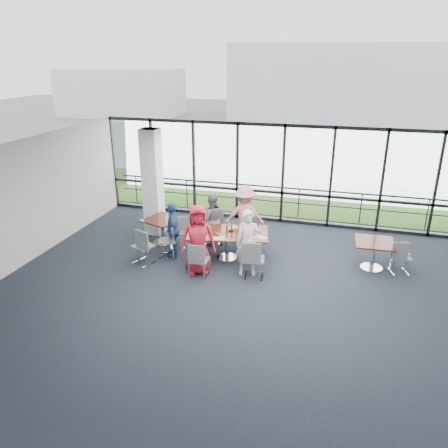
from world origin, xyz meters
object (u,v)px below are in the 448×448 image
(diner_near_right, at_px, (248,243))
(chair_main_nl, at_px, (199,260))
(chair_main_nr, at_px, (254,259))
(diner_end, at_px, (173,230))
(main_table, at_px, (227,236))
(chair_spare_r, at_px, (401,257))
(side_table_right, at_px, (374,245))
(chair_spare_lb, at_px, (177,233))
(chair_main_fr, at_px, (245,228))
(diner_far_left, at_px, (212,219))
(side_table_left, at_px, (162,222))
(chair_main_fl, at_px, (212,227))
(structural_column, at_px, (153,183))
(chair_main_end, at_px, (168,241))
(chair_spare_la, at_px, (143,246))
(diner_near_left, at_px, (198,239))
(diner_far_right, at_px, (245,216))

(diner_near_right, distance_m, chair_main_nl, 1.27)
(chair_main_nr, bearing_deg, diner_end, 156.24)
(main_table, distance_m, chair_spare_r, 4.44)
(side_table_right, bearing_deg, chair_spare_lb, -179.08)
(chair_main_fr, distance_m, chair_spare_r, 4.25)
(diner_far_left, relative_size, chair_main_nr, 1.57)
(side_table_left, xyz_separation_m, chair_main_nl, (1.71, -1.66, -0.20))
(side_table_left, relative_size, chair_main_nr, 1.22)
(side_table_right, xyz_separation_m, chair_main_fl, (-4.48, 0.47, -0.17))
(diner_near_right, distance_m, diner_end, 2.26)
(chair_spare_r, bearing_deg, chair_main_nr, -176.91)
(structural_column, xyz_separation_m, chair_main_end, (1.06, -1.51, -1.13))
(structural_column, xyz_separation_m, diner_far_left, (1.96, -0.36, -0.84))
(chair_main_nr, bearing_deg, chair_main_fr, 100.74)
(side_table_right, distance_m, chair_spare_la, 5.95)
(diner_near_right, relative_size, diner_end, 1.11)
(chair_main_nl, relative_size, chair_spare_la, 0.92)
(chair_main_nl, relative_size, chair_spare_r, 1.03)
(diner_end, bearing_deg, chair_main_nl, 26.50)
(diner_far_left, height_order, chair_spare_r, diner_far_left)
(chair_main_nr, height_order, chair_spare_la, chair_spare_la)
(diner_near_left, height_order, chair_main_nl, diner_near_left)
(structural_column, bearing_deg, chair_spare_r, -6.35)
(main_table, bearing_deg, diner_far_right, 65.21)
(diner_far_left, bearing_deg, chair_main_nl, 77.72)
(diner_near_left, xyz_separation_m, chair_spare_la, (-1.55, 0.07, -0.41))
(diner_far_right, height_order, chair_main_nl, diner_far_right)
(diner_near_right, distance_m, diner_far_right, 1.84)
(chair_main_fr, relative_size, chair_spare_r, 1.10)
(structural_column, distance_m, main_table, 3.02)
(side_table_left, height_order, diner_near_left, diner_near_left)
(chair_main_nl, relative_size, chair_main_end, 0.96)
(diner_far_left, distance_m, chair_spare_lb, 1.07)
(side_table_left, height_order, chair_main_end, chair_main_end)
(side_table_left, height_order, chair_main_fl, chair_main_fl)
(diner_end, relative_size, chair_main_nl, 1.69)
(chair_main_nl, height_order, chair_spare_la, chair_spare_la)
(main_table, xyz_separation_m, diner_far_right, (0.24, 1.01, 0.23))
(diner_far_right, bearing_deg, diner_near_right, 94.02)
(diner_far_left, bearing_deg, chair_spare_la, 30.64)
(diner_far_left, bearing_deg, diner_near_left, 75.43)
(chair_spare_la, xyz_separation_m, chair_spare_lb, (0.45, 1.25, -0.07))
(diner_far_right, xyz_separation_m, chair_spare_lb, (-1.82, -0.68, -0.45))
(diner_far_right, relative_size, chair_main_nr, 1.80)
(diner_near_right, relative_size, chair_main_nl, 1.87)
(side_table_right, distance_m, diner_far_left, 4.45)
(chair_main_end, xyz_separation_m, chair_spare_r, (5.99, 0.73, -0.03))
(main_table, height_order, side_table_right, same)
(main_table, distance_m, diner_near_left, 1.12)
(diner_far_left, height_order, chair_main_nl, diner_far_left)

